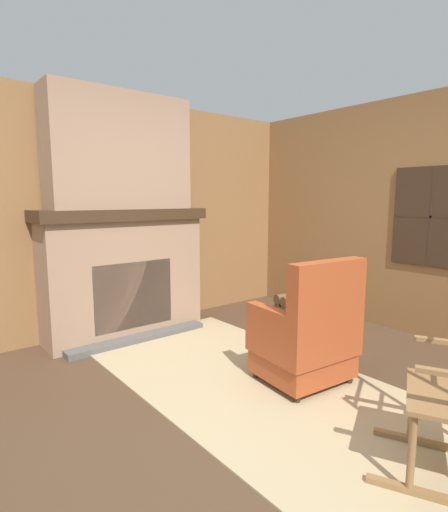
% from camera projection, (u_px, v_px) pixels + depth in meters
% --- Properties ---
extents(ground_plane, '(14.00, 14.00, 0.00)m').
position_uv_depth(ground_plane, '(269.00, 417.00, 2.60)').
color(ground_plane, '#4C3523').
extents(wood_panel_wall_left, '(0.06, 5.27, 2.45)m').
position_uv_depth(wood_panel_wall_left, '(112.00, 216.00, 4.24)').
color(wood_panel_wall_left, olive).
rests_on(wood_panel_wall_left, ground).
extents(wood_panel_wall_back, '(5.27, 0.09, 2.45)m').
position_uv_depth(wood_panel_wall_back, '(441.00, 218.00, 3.90)').
color(wood_panel_wall_back, olive).
rests_on(wood_panel_wall_back, ground).
extents(fireplace_hearth, '(0.66, 1.71, 1.31)m').
position_uv_depth(fireplace_hearth, '(124.00, 273.00, 4.12)').
color(fireplace_hearth, '#9E7A60').
rests_on(fireplace_hearth, ground).
extents(chimney_breast, '(0.40, 1.42, 1.12)m').
position_uv_depth(chimney_breast, '(120.00, 152.00, 3.95)').
color(chimney_breast, '#9E7A60').
rests_on(chimney_breast, fireplace_hearth).
extents(area_rug, '(3.22, 1.56, 0.01)m').
position_uv_depth(area_rug, '(258.00, 385.00, 3.03)').
color(area_rug, tan).
rests_on(area_rug, ground).
extents(armchair, '(0.65, 0.73, 0.98)m').
position_uv_depth(armchair, '(307.00, 338.00, 3.03)').
color(armchair, '#A84723').
rests_on(armchair, ground).
extents(firewood_stack, '(0.48, 0.47, 0.25)m').
position_uv_depth(firewood_stack, '(296.00, 305.00, 4.86)').
color(firewood_stack, brown).
rests_on(firewood_stack, ground).
extents(oil_lamp_vase, '(0.10, 0.10, 0.27)m').
position_uv_depth(oil_lamp_vase, '(74.00, 199.00, 3.77)').
color(oil_lamp_vase, '#47708E').
rests_on(oil_lamp_vase, fireplace_hearth).
extents(storage_case, '(0.17, 0.22, 0.15)m').
position_uv_depth(storage_case, '(146.00, 202.00, 4.24)').
color(storage_case, gray).
rests_on(storage_case, fireplace_hearth).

